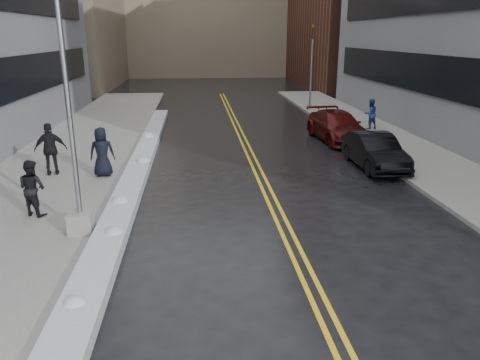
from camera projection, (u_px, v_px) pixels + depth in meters
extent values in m
plane|color=black|center=(201.00, 265.00, 11.59)|extent=(160.00, 160.00, 0.00)
cube|color=gray|center=(67.00, 163.00, 20.55)|extent=(5.50, 50.00, 0.15)
cube|color=gray|center=(411.00, 154.00, 21.97)|extent=(4.00, 50.00, 0.15)
cube|color=gold|center=(249.00, 160.00, 21.30)|extent=(0.12, 50.00, 0.01)
cube|color=gold|center=(256.00, 160.00, 21.33)|extent=(0.12, 50.00, 0.01)
cube|color=silver|center=(137.00, 171.00, 18.92)|extent=(0.90, 30.00, 0.34)
cube|color=gray|center=(81.00, 222.00, 13.06)|extent=(0.65, 0.65, 0.60)
cylinder|color=gray|center=(66.00, 84.00, 11.93)|extent=(0.14, 0.14, 7.00)
cylinder|color=maroon|center=(391.00, 147.00, 21.77)|extent=(0.24, 0.24, 0.60)
sphere|color=maroon|center=(392.00, 141.00, 21.68)|extent=(0.26, 0.26, 0.26)
cylinder|color=maroon|center=(391.00, 146.00, 21.75)|extent=(0.25, 0.10, 0.10)
cylinder|color=gray|center=(311.00, 74.00, 34.37)|extent=(0.14, 0.14, 5.00)
imported|color=#594C0C|center=(313.00, 32.00, 33.48)|extent=(0.16, 0.20, 1.00)
imported|color=black|center=(32.00, 188.00, 14.16)|extent=(1.05, 0.98, 1.74)
imported|color=black|center=(102.00, 152.00, 18.11)|extent=(0.99, 0.69, 1.93)
imported|color=black|center=(51.00, 149.00, 18.27)|extent=(1.29, 0.76, 2.06)
imported|color=navy|center=(370.00, 114.00, 27.27)|extent=(0.99, 0.86, 1.75)
imported|color=black|center=(375.00, 151.00, 19.82)|extent=(1.59, 4.44, 1.46)
imported|color=#450B0B|center=(337.00, 126.00, 24.99)|extent=(2.56, 5.47, 1.55)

